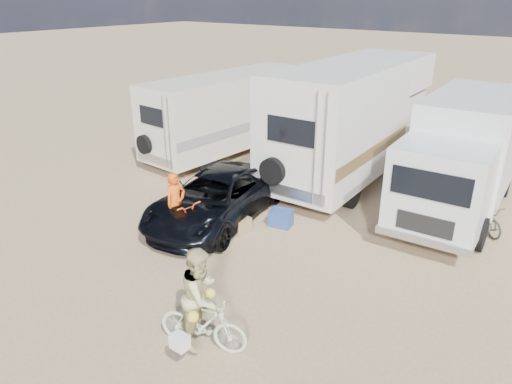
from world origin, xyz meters
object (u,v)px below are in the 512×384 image
Objects in this scene: rv_left at (228,115)px; crate at (239,225)px; bike_man at (177,217)px; rider_woman at (202,305)px; rv_main at (352,122)px; rider_man at (176,209)px; bike_woman at (203,324)px; cooler at (281,218)px; dark_suv at (216,198)px; bike_parked at (483,216)px; box_truck at (462,158)px.

crate is (4.56, -5.09, -1.32)m from rv_left.
bike_man is 4.40m from rider_woman.
rv_main is 7.03m from bike_man.
crate is (1.14, 1.14, -0.58)m from rider_man.
rider_woman is at bearing -120.63° from bike_man.
bike_man is 4.38m from bike_woman.
dark_suv is at bearing -166.34° from cooler.
rider_woman reaches higher than bike_parked.
rv_main reaches higher than bike_man.
dark_suv is at bearing 170.17° from crate.
rv_main is 5.16× the size of bike_parked.
rv_left is at bearing 125.16° from bike_parked.
rider_woman is at bearing -61.08° from dark_suv.
rv_main is 4.76× the size of bike_woman.
box_truck is 1.38× the size of dark_suv.
bike_man is 1.30× the size of rider_man.
bike_woman is 0.91× the size of rider_woman.
rv_left reaches higher than crate.
rv_left is 1.48× the size of dark_suv.
cooler reaches higher than crate.
rv_main is 5.02m from rv_left.
rider_man is at bearing 0.00° from bike_man.
bike_woman is 2.83× the size of cooler.
bike_woman is 5.09m from cooler.
rv_main is at bearing -5.00° from rider_man.
rider_woman is 8.37m from bike_parked.
crate is at bearing 12.57° from rider_woman.
rv_left is 4.69× the size of bike_parked.
rv_main is 3.93× the size of bike_man.
bike_man is 4.00× the size of crate.
bike_parked is at bearing -42.96° from rider_man.
bike_man is 2.81m from cooler.
dark_suv reaches higher than bike_woman.
bike_woman is at bearing -48.82° from rv_left.
bike_man is 1.10× the size of rider_woman.
rv_main reaches higher than bike_parked.
bike_parked is 5.38m from cooler.
rider_man is 1.01× the size of bike_parked.
bike_man is (-1.55, -6.71, -1.39)m from rv_main.
box_truck is 5.36m from cooler.
box_truck reaches higher than bike_parked.
dark_suv is at bearing -49.90° from rv_left.
rider_woman is at bearing -83.99° from cooler.
rv_left is at bearing 19.39° from bike_woman.
crate is (1.14, 1.14, -0.33)m from bike_man.
rv_main reaches higher than rv_left.
rv_main is 13.47× the size of cooler.
bike_man is at bearing 0.00° from rider_man.
box_truck is 8.02m from rider_man.
rider_woman is at bearing -158.43° from bike_parked.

